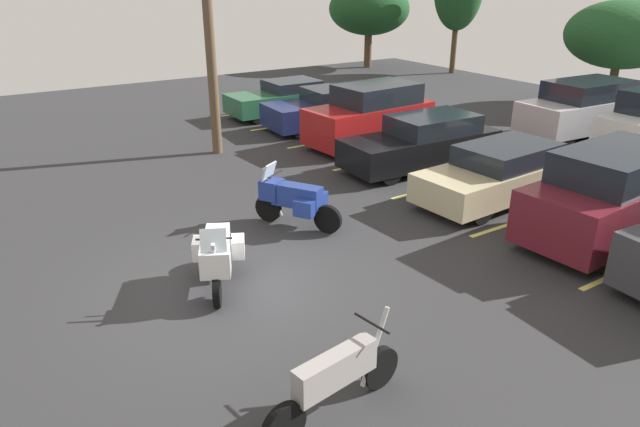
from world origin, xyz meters
The scene contains 15 objects.
ground centered at (0.00, 0.00, -0.05)m, with size 44.00×44.00×0.10m, color #2D2D30.
motorcycle_touring centered at (-0.11, -0.16, 0.67)m, with size 1.91×1.28×1.42m.
motorcycle_second centered at (-1.75, 2.39, 0.66)m, with size 1.90×1.33×1.42m.
motorcycle_third centered at (3.77, -0.20, 0.56)m, with size 0.64×2.29×1.26m.
parking_stripes centered at (-1.86, 7.88, 0.00)m, with size 21.79×5.06×0.01m.
car_green centered at (-11.48, 7.72, 0.68)m, with size 1.84×4.68×1.36m.
car_navy centered at (-8.85, 8.04, 0.71)m, with size 2.16×4.71×1.45m.
car_red centered at (-6.18, 7.90, 0.97)m, with size 2.15×4.39×2.00m.
car_black centered at (-3.43, 7.75, 0.75)m, with size 1.92×4.86×1.53m.
car_champagne centered at (-0.41, 7.70, 0.70)m, with size 2.04×4.95×1.42m.
car_maroon centered at (2.43, 7.77, 0.99)m, with size 2.11×4.54×1.99m.
car_far_silver centered at (-3.26, 15.03, 0.94)m, with size 2.19×4.70×1.87m.
utility_pole centered at (-8.07, 3.23, 4.44)m, with size 1.12×1.55×8.64m.
tree_right centered at (-5.45, 20.31, 2.96)m, with size 4.56×4.56×4.35m.
tree_center centered at (-19.78, 18.05, 3.34)m, with size 4.71×4.71×4.83m.
Camera 1 is at (8.67, -3.59, 5.37)m, focal length 32.28 mm.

